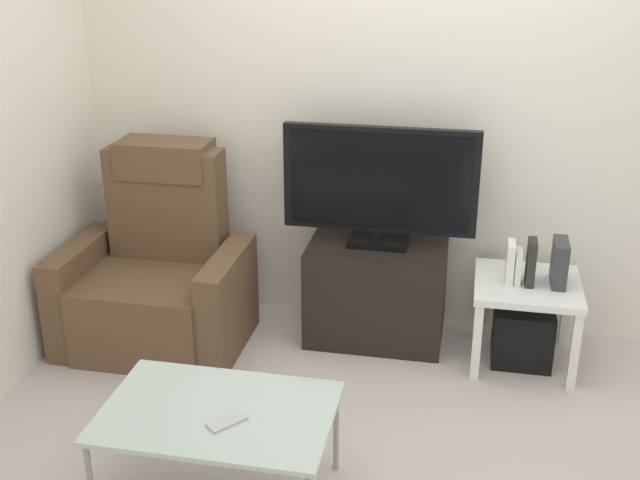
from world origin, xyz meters
TOP-DOWN VIEW (x-y plane):
  - ground_plane at (0.00, 0.00)m, footprint 6.40×6.40m
  - wall_back at (0.00, 1.13)m, footprint 6.40×0.06m
  - tv_stand at (-0.13, 0.83)m, footprint 0.75×0.47m
  - television at (-0.13, 0.85)m, footprint 1.03×0.20m
  - recliner_armchair at (-1.31, 0.60)m, footprint 0.98×0.78m
  - side_table at (0.67, 0.74)m, footprint 0.54×0.54m
  - subwoofer_box at (0.67, 0.74)m, footprint 0.31×0.31m
  - book_leftmost at (0.57, 0.72)m, footprint 0.04×0.14m
  - book_middle at (0.61, 0.72)m, footprint 0.03×0.10m
  - book_rightmost at (0.67, 0.72)m, footprint 0.04×0.13m
  - game_console at (0.81, 0.75)m, footprint 0.07×0.20m
  - coffee_table at (-0.56, -0.63)m, footprint 0.90×0.60m
  - cell_phone at (-0.50, -0.70)m, footprint 0.15×0.16m

SIDE VIEW (x-z plane):
  - ground_plane at x=0.00m, z-range 0.00..0.00m
  - subwoofer_box at x=0.67m, z-range 0.00..0.31m
  - tv_stand at x=-0.13m, z-range 0.00..0.56m
  - recliner_armchair at x=-1.31m, z-range -0.17..0.91m
  - side_table at x=0.67m, z-range 0.16..0.61m
  - coffee_table at x=-0.56m, z-range 0.18..0.60m
  - cell_phone at x=-0.50m, z-range 0.42..0.43m
  - book_middle at x=0.61m, z-range 0.45..0.64m
  - book_leftmost at x=0.57m, z-range 0.45..0.67m
  - game_console at x=0.81m, z-range 0.45..0.69m
  - book_rightmost at x=0.67m, z-range 0.45..0.69m
  - television at x=-0.13m, z-range 0.58..1.23m
  - wall_back at x=0.00m, z-range 0.00..2.60m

